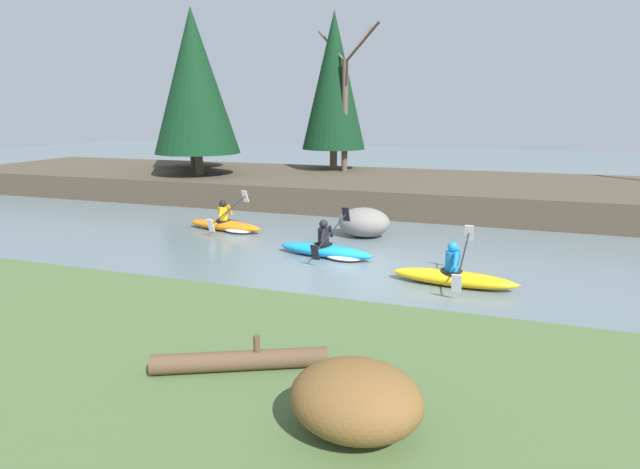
{
  "coord_description": "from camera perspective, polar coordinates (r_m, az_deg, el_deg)",
  "views": [
    {
      "loc": [
        2.95,
        -11.06,
        3.76
      ],
      "look_at": [
        -1.14,
        1.36,
        0.55
      ],
      "focal_mm": 28.0,
      "sensor_mm": 36.0,
      "label": 1
    }
  ],
  "objects": [
    {
      "name": "riverbank_near",
      "position": [
        6.63,
        -11.65,
        -17.35
      ],
      "size": [
        44.0,
        5.4,
        0.73
      ],
      "color": "#4C6638",
      "rests_on": "ground"
    },
    {
      "name": "kayaker_trailing",
      "position": [
        16.47,
        -10.5,
        1.08
      ],
      "size": [
        2.8,
        2.07,
        1.2
      ],
      "rotation": [
        0.0,
        0.0,
        -0.13
      ],
      "color": "orange",
      "rests_on": "ground"
    },
    {
      "name": "driftwood_log",
      "position": [
        6.27,
        -9.06,
        -14.02
      ],
      "size": [
        2.02,
        1.08,
        0.44
      ],
      "rotation": [
        0.0,
        0.0,
        0.42
      ],
      "color": "brown",
      "rests_on": "riverbank_near"
    },
    {
      "name": "conifer_tree_far_left",
      "position": [
        26.52,
        -14.67,
        15.98
      ],
      "size": [
        3.62,
        3.62,
        6.87
      ],
      "color": "brown",
      "rests_on": "riverbank_far"
    },
    {
      "name": "kayaker_lead",
      "position": [
        11.51,
        15.12,
        -4.61
      ],
      "size": [
        2.79,
        2.07,
        1.2
      ],
      "rotation": [
        0.0,
        0.0,
        -0.07
      ],
      "color": "yellow",
      "rests_on": "ground"
    },
    {
      "name": "ground_plane",
      "position": [
        12.05,
        3.16,
        -4.41
      ],
      "size": [
        90.0,
        90.0,
        0.0
      ],
      "primitive_type": "plane",
      "color": "slate"
    },
    {
      "name": "shrub_clump_nearest",
      "position": [
        5.05,
        4.12,
        -18.23
      ],
      "size": [
        1.3,
        1.09,
        0.71
      ],
      "color": "brown",
      "rests_on": "riverbank_near"
    },
    {
      "name": "boulder_midstream",
      "position": [
        15.46,
        5.05,
        1.4
      ],
      "size": [
        1.6,
        1.25,
        0.91
      ],
      "color": "gray",
      "rests_on": "ground"
    },
    {
      "name": "kayaker_middle",
      "position": [
        13.26,
        1.04,
        -1.79
      ],
      "size": [
        2.8,
        2.07,
        1.2
      ],
      "rotation": [
        0.0,
        0.0,
        -0.14
      ],
      "color": "#1993D6",
      "rests_on": "ground"
    },
    {
      "name": "bare_tree_upstream",
      "position": [
        23.96,
        2.98,
        14.87
      ],
      "size": [
        3.74,
        3.69,
        6.79
      ],
      "color": "brown",
      "rests_on": "riverbank_far"
    },
    {
      "name": "conifer_tree_left",
      "position": [
        23.15,
        -14.17,
        16.55
      ],
      "size": [
        3.74,
        3.74,
        7.07
      ],
      "color": "brown",
      "rests_on": "riverbank_far"
    },
    {
      "name": "riverbank_far",
      "position": [
        21.72,
        10.29,
        4.97
      ],
      "size": [
        44.0,
        8.06,
        1.01
      ],
      "color": "#4C4233",
      "rests_on": "ground"
    },
    {
      "name": "conifer_tree_mid_left",
      "position": [
        24.8,
        1.61,
        17.08
      ],
      "size": [
        3.07,
        3.07,
        7.35
      ],
      "color": "brown",
      "rests_on": "riverbank_far"
    }
  ]
}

